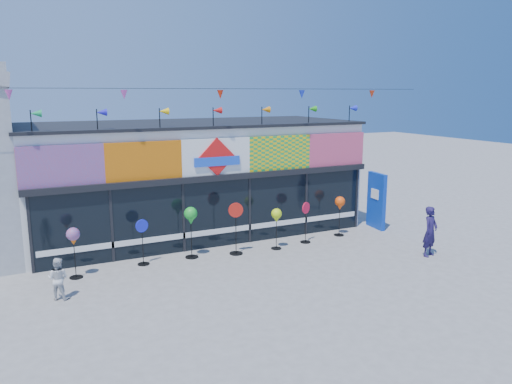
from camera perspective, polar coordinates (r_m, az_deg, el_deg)
ground at (r=14.30m, az=0.78°, el=-9.95°), size 80.00×80.00×0.00m
kite_shop at (r=19.07m, az=-7.30°, el=1.76°), size 16.00×5.70×5.31m
blue_sign at (r=19.80m, az=13.60°, el=-0.95°), size 0.28×1.09×2.16m
spinner_0 at (r=14.94m, az=-20.15°, el=-4.94°), size 0.37×0.37×1.48m
spinner_1 at (r=15.61m, az=-12.84°, el=-5.46°), size 0.40×0.36×1.43m
spinner_2 at (r=15.84m, az=-7.47°, el=-2.88°), size 0.42×0.42×1.66m
spinner_3 at (r=16.18m, az=-2.31°, el=-4.03°), size 0.48×0.44×1.71m
spinner_4 at (r=16.65m, az=2.36°, el=-2.84°), size 0.35×0.35×1.40m
spinner_5 at (r=17.52m, az=5.70°, el=-3.35°), size 0.39×0.37×1.45m
spinner_6 at (r=18.45m, az=9.56°, el=-1.40°), size 0.37×0.37×1.47m
adult_man at (r=16.95m, az=19.30°, el=-4.28°), size 0.68×0.55×1.63m
child at (r=13.79m, az=-21.70°, el=-9.18°), size 0.61×0.54×1.10m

